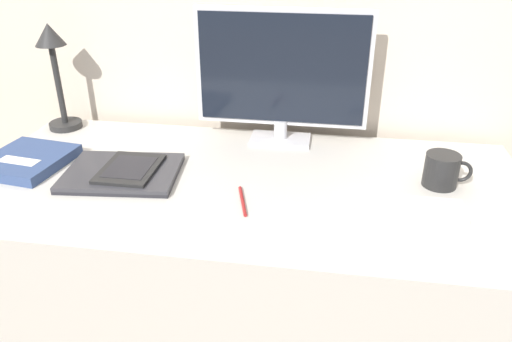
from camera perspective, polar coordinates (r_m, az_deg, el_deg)
The scene contains 9 objects.
desk at distance 1.56m, azimuth -1.04°, elevation -12.90°, with size 1.51×0.72×0.72m.
monitor at distance 1.53m, azimuth 2.98°, elevation 10.98°, with size 0.53×0.11×0.41m.
keyboard at distance 1.28m, azimuth 16.84°, elevation -3.91°, with size 0.28×0.10×0.01m.
laptop at distance 1.43m, azimuth -15.04°, elevation -0.19°, with size 0.33×0.26×0.02m.
ereader at distance 1.41m, azimuth -14.22°, elevation 0.29°, with size 0.15×0.19×0.01m.
desk_lamp at distance 1.76m, azimuth -22.05°, elevation 11.35°, with size 0.11×0.11×0.35m.
notebook at distance 1.58m, azimuth -24.71°, elevation 1.11°, with size 0.24×0.26×0.03m.
coffee_mug at distance 1.40m, azimuth 20.51°, elevation 0.08°, with size 0.12×0.09×0.09m.
pen at distance 1.26m, azimuth -1.54°, elevation -3.43°, with size 0.05×0.13×0.01m.
Camera 1 is at (0.21, -1.03, 1.37)m, focal length 35.00 mm.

